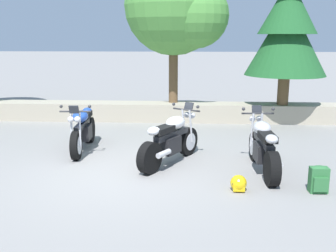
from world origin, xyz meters
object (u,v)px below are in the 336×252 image
object	(u,v)px
motorcycle_white_centre	(171,140)
motorcycle_silver_far_right	(263,147)
rider_backpack	(319,179)
pine_tree_mid_right	(287,27)
motorcycle_blue_near_left	(83,130)
leafy_tree_mid_left	(178,8)
rider_helmet	(239,183)

from	to	relation	value
motorcycle_white_centre	motorcycle_silver_far_right	xyz separation A→B (m)	(1.80, -0.41, 0.00)
motorcycle_silver_far_right	rider_backpack	world-z (taller)	motorcycle_silver_far_right
motorcycle_white_centre	pine_tree_mid_right	world-z (taller)	pine_tree_mid_right
motorcycle_blue_near_left	pine_tree_mid_right	world-z (taller)	pine_tree_mid_right
motorcycle_silver_far_right	rider_backpack	distance (m)	1.29
motorcycle_blue_near_left	leafy_tree_mid_left	distance (m)	4.96
motorcycle_silver_far_right	leafy_tree_mid_left	world-z (taller)	leafy_tree_mid_left
motorcycle_silver_far_right	leafy_tree_mid_left	xyz separation A→B (m)	(-1.80, 4.69, 2.90)
rider_helmet	pine_tree_mid_right	distance (m)	6.45
rider_helmet	motorcycle_silver_far_right	bearing A→B (deg)	60.86
pine_tree_mid_right	rider_backpack	bearing A→B (deg)	-96.38
rider_backpack	pine_tree_mid_right	bearing A→B (deg)	83.62
rider_backpack	motorcycle_white_centre	bearing A→B (deg)	150.75
motorcycle_white_centre	rider_backpack	world-z (taller)	motorcycle_white_centre
motorcycle_silver_far_right	motorcycle_white_centre	bearing A→B (deg)	167.20
motorcycle_blue_near_left	pine_tree_mid_right	bearing A→B (deg)	31.84
motorcycle_silver_far_right	rider_helmet	bearing A→B (deg)	-119.14
motorcycle_white_centre	rider_helmet	distance (m)	1.92
rider_backpack	leafy_tree_mid_left	bearing A→B (deg)	114.07
rider_backpack	motorcycle_silver_far_right	bearing A→B (deg)	126.46
motorcycle_blue_near_left	rider_helmet	bearing A→B (deg)	-34.66
motorcycle_silver_far_right	pine_tree_mid_right	bearing A→B (deg)	73.01
motorcycle_silver_far_right	pine_tree_mid_right	world-z (taller)	pine_tree_mid_right
motorcycle_blue_near_left	motorcycle_white_centre	bearing A→B (deg)	-21.82
motorcycle_silver_far_right	rider_backpack	bearing A→B (deg)	-53.54
rider_helmet	motorcycle_blue_near_left	bearing A→B (deg)	145.34
motorcycle_white_centre	rider_helmet	world-z (taller)	motorcycle_white_centre
motorcycle_silver_far_right	leafy_tree_mid_left	size ratio (longest dim) A/B	0.47
leafy_tree_mid_left	pine_tree_mid_right	bearing A→B (deg)	-3.65
motorcycle_blue_near_left	motorcycle_silver_far_right	xyz separation A→B (m)	(3.87, -1.24, 0.00)
leafy_tree_mid_left	pine_tree_mid_right	xyz separation A→B (m)	(3.17, -0.20, -0.55)
rider_backpack	pine_tree_mid_right	xyz separation A→B (m)	(0.62, 5.51, 2.60)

